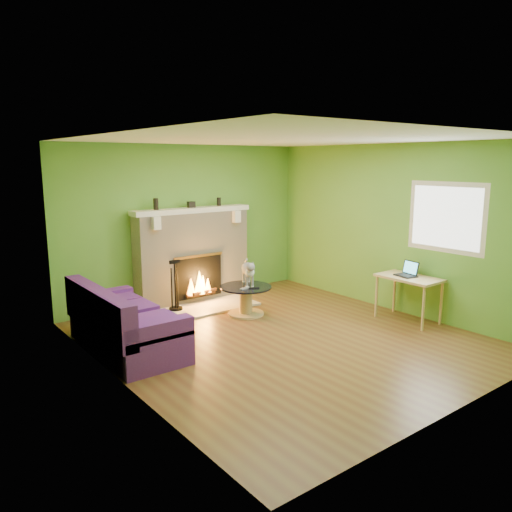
{
  "coord_description": "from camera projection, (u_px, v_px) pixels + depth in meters",
  "views": [
    {
      "loc": [
        -4.16,
        -4.81,
        2.33
      ],
      "look_at": [
        -0.14,
        0.4,
        1.08
      ],
      "focal_mm": 35.0,
      "sensor_mm": 36.0,
      "label": 1
    }
  ],
  "objects": [
    {
      "name": "remote_silver",
      "position": [
        245.0,
        288.0,
        7.47
      ],
      "size": [
        0.17,
        0.06,
        0.02
      ],
      "primitive_type": "cube",
      "rotation": [
        0.0,
        0.0,
        0.11
      ],
      "color": "gray",
      "rests_on": "coffee_table"
    },
    {
      "name": "cat",
      "position": [
        248.0,
        272.0,
        7.67
      ],
      "size": [
        0.52,
        0.69,
        0.41
      ],
      "primitive_type": null,
      "rotation": [
        0.0,
        0.0,
        -0.48
      ],
      "color": "slate",
      "rests_on": "coffee_table"
    },
    {
      "name": "coffee_table",
      "position": [
        246.0,
        298.0,
        7.66
      ],
      "size": [
        0.79,
        0.79,
        0.45
      ],
      "color": "tan",
      "rests_on": "floor"
    },
    {
      "name": "hearth",
      "position": [
        210.0,
        307.0,
        8.07
      ],
      "size": [
        1.5,
        0.75,
        0.03
      ],
      "primitive_type": "cube",
      "color": "beige",
      "rests_on": "floor"
    },
    {
      "name": "wall_right",
      "position": [
        393.0,
        228.0,
        7.77
      ],
      "size": [
        0.0,
        5.0,
        5.0
      ],
      "primitive_type": "plane",
      "rotation": [
        1.57,
        0.0,
        -1.57
      ],
      "color": "#589530",
      "rests_on": "floor"
    },
    {
      "name": "fireplace",
      "position": [
        193.0,
        256.0,
        8.33
      ],
      "size": [
        2.1,
        0.46,
        1.58
      ],
      "color": "beige",
      "rests_on": "floor"
    },
    {
      "name": "window_frame",
      "position": [
        446.0,
        217.0,
        7.02
      ],
      "size": [
        0.0,
        1.2,
        1.2
      ],
      "primitive_type": "plane",
      "rotation": [
        1.57,
        0.0,
        -1.57
      ],
      "color": "silver",
      "rests_on": "wall_right"
    },
    {
      "name": "mantel_vase_right",
      "position": [
        219.0,
        202.0,
        8.49
      ],
      "size": [
        0.07,
        0.07,
        0.14
      ],
      "primitive_type": "cylinder",
      "color": "black",
      "rests_on": "mantel"
    },
    {
      "name": "mantel",
      "position": [
        192.0,
        210.0,
        8.17
      ],
      "size": [
        2.1,
        0.28,
        0.08
      ],
      "primitive_type": "cube",
      "color": "white",
      "rests_on": "fireplace"
    },
    {
      "name": "wall_back",
      "position": [
        187.0,
        223.0,
        8.37
      ],
      "size": [
        5.0,
        0.0,
        5.0
      ],
      "primitive_type": "plane",
      "rotation": [
        1.57,
        0.0,
        0.0
      ],
      "color": "#589530",
      "rests_on": "floor"
    },
    {
      "name": "sofa",
      "position": [
        123.0,
        325.0,
        6.19
      ],
      "size": [
        0.87,
        1.86,
        0.84
      ],
      "color": "#551B69",
      "rests_on": "floor"
    },
    {
      "name": "mantel_vase_left",
      "position": [
        156.0,
        204.0,
        7.78
      ],
      "size": [
        0.08,
        0.08,
        0.18
      ],
      "primitive_type": "cylinder",
      "color": "black",
      "rests_on": "mantel"
    },
    {
      "name": "window_pane",
      "position": [
        446.0,
        217.0,
        7.02
      ],
      "size": [
        0.0,
        1.06,
        1.06
      ],
      "primitive_type": "plane",
      "rotation": [
        1.57,
        0.0,
        -1.57
      ],
      "color": "white",
      "rests_on": "wall_right"
    },
    {
      "name": "fire_tools",
      "position": [
        175.0,
        285.0,
        7.78
      ],
      "size": [
        0.21,
        0.21,
        0.8
      ],
      "primitive_type": null,
      "color": "black",
      "rests_on": "hearth"
    },
    {
      "name": "ceiling",
      "position": [
        285.0,
        139.0,
        6.18
      ],
      "size": [
        5.0,
        5.0,
        0.0
      ],
      "primitive_type": "plane",
      "rotation": [
        3.14,
        0.0,
        0.0
      ],
      "color": "white",
      "rests_on": "wall_back"
    },
    {
      "name": "laptop",
      "position": [
        406.0,
        269.0,
        7.29
      ],
      "size": [
        0.3,
        0.33,
        0.22
      ],
      "primitive_type": null,
      "rotation": [
        0.0,
        0.0,
        -0.17
      ],
      "color": "black",
      "rests_on": "desk"
    },
    {
      "name": "mantel_box",
      "position": [
        191.0,
        205.0,
        8.17
      ],
      "size": [
        0.12,
        0.08,
        0.1
      ],
      "primitive_type": "cube",
      "color": "black",
      "rests_on": "mantel"
    },
    {
      "name": "desk",
      "position": [
        409.0,
        282.0,
        7.29
      ],
      "size": [
        0.52,
        0.9,
        0.67
      ],
      "color": "tan",
      "rests_on": "floor"
    },
    {
      "name": "wall_left",
      "position": [
        116.0,
        264.0,
        5.08
      ],
      "size": [
        0.0,
        5.0,
        5.0
      ],
      "primitive_type": "plane",
      "rotation": [
        1.57,
        0.0,
        1.57
      ],
      "color": "#589530",
      "rests_on": "floor"
    },
    {
      "name": "wall_front",
      "position": [
        465.0,
        278.0,
        4.48
      ],
      "size": [
        5.0,
        0.0,
        5.0
      ],
      "primitive_type": "plane",
      "rotation": [
        -1.57,
        0.0,
        0.0
      ],
      "color": "#589530",
      "rests_on": "floor"
    },
    {
      "name": "floor",
      "position": [
        283.0,
        338.0,
        6.67
      ],
      "size": [
        5.0,
        5.0,
        0.0
      ],
      "primitive_type": "plane",
      "color": "brown",
      "rests_on": "ground"
    },
    {
      "name": "remote_black",
      "position": [
        254.0,
        288.0,
        7.49
      ],
      "size": [
        0.16,
        0.11,
        0.02
      ],
      "primitive_type": "cube",
      "rotation": [
        0.0,
        0.0,
        -0.51
      ],
      "color": "black",
      "rests_on": "coffee_table"
    }
  ]
}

